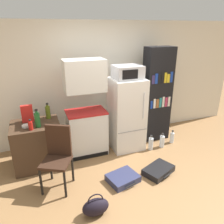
% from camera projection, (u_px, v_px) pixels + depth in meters
% --- Properties ---
extents(ground_plane, '(24.00, 24.00, 0.00)m').
position_uv_depth(ground_plane, '(143.00, 189.00, 3.36)').
color(ground_plane, olive).
extents(wall_back, '(6.40, 0.10, 2.47)m').
position_uv_depth(wall_back, '(110.00, 81.00, 4.72)').
color(wall_back, silver).
rests_on(wall_back, ground_plane).
extents(side_table, '(0.80, 0.66, 0.80)m').
position_uv_depth(side_table, '(38.00, 144.00, 3.85)').
color(side_table, '#422D1E').
rests_on(side_table, ground_plane).
extents(kitchen_hutch, '(0.74, 0.49, 1.82)m').
position_uv_depth(kitchen_hutch, '(86.00, 113.00, 4.08)').
color(kitchen_hutch, silver).
rests_on(kitchen_hutch, ground_plane).
extents(refrigerator, '(0.63, 0.62, 1.44)m').
position_uv_depth(refrigerator, '(126.00, 114.00, 4.33)').
color(refrigerator, white).
rests_on(refrigerator, ground_plane).
extents(microwave, '(0.51, 0.43, 0.24)m').
position_uv_depth(microwave, '(128.00, 72.00, 4.02)').
color(microwave, '#B7B7BC').
rests_on(microwave, refrigerator).
extents(bookshelf, '(0.58, 0.32, 1.98)m').
position_uv_depth(bookshelf, '(157.00, 95.00, 4.60)').
color(bookshelf, black).
rests_on(bookshelf, ground_plane).
extents(bottle_ketchup_red, '(0.07, 0.07, 0.18)m').
position_uv_depth(bottle_ketchup_red, '(31.00, 125.00, 3.47)').
color(bottle_ketchup_red, '#AD1914').
rests_on(bottle_ketchup_red, side_table).
extents(bottle_olive_oil, '(0.08, 0.08, 0.29)m').
position_uv_depth(bottle_olive_oil, '(48.00, 112.00, 3.90)').
color(bottle_olive_oil, '#566619').
rests_on(bottle_olive_oil, side_table).
extents(bottle_clear_short, '(0.09, 0.09, 0.15)m').
position_uv_depth(bottle_clear_short, '(36.00, 115.00, 3.90)').
color(bottle_clear_short, silver).
rests_on(bottle_clear_short, side_table).
extents(bottle_green_tall, '(0.09, 0.09, 0.31)m').
position_uv_depth(bottle_green_tall, '(37.00, 119.00, 3.55)').
color(bottle_green_tall, '#1E6028').
rests_on(bottle_green_tall, side_table).
extents(bowl, '(0.13, 0.13, 0.04)m').
position_uv_depth(bowl, '(26.00, 126.00, 3.58)').
color(bowl, silver).
rests_on(bowl, side_table).
extents(cereal_box, '(0.19, 0.07, 0.30)m').
position_uv_depth(cereal_box, '(27.00, 114.00, 3.74)').
color(cereal_box, red).
rests_on(cereal_box, side_table).
extents(chair, '(0.54, 0.54, 0.99)m').
position_uv_depth(chair, '(58.00, 152.00, 3.28)').
color(chair, black).
rests_on(chair, ground_plane).
extents(suitcase_large_flat, '(0.54, 0.48, 0.11)m').
position_uv_depth(suitcase_large_flat, '(123.00, 178.00, 3.52)').
color(suitcase_large_flat, navy).
rests_on(suitcase_large_flat, ground_plane).
extents(suitcase_small_flat, '(0.61, 0.51, 0.11)m').
position_uv_depth(suitcase_small_flat, '(158.00, 170.00, 3.72)').
color(suitcase_small_flat, black).
rests_on(suitcase_small_flat, ground_plane).
extents(handbag, '(0.36, 0.20, 0.33)m').
position_uv_depth(handbag, '(96.00, 207.00, 2.87)').
color(handbag, black).
rests_on(handbag, ground_plane).
extents(water_bottle_front, '(0.10, 0.10, 0.31)m').
position_uv_depth(water_bottle_front, '(162.00, 141.00, 4.51)').
color(water_bottle_front, silver).
rests_on(water_bottle_front, ground_plane).
extents(water_bottle_middle, '(0.09, 0.09, 0.32)m').
position_uv_depth(water_bottle_middle, '(151.00, 143.00, 4.42)').
color(water_bottle_middle, silver).
rests_on(water_bottle_middle, ground_plane).
extents(water_bottle_back, '(0.08, 0.08, 0.28)m').
position_uv_depth(water_bottle_back, '(172.00, 137.00, 4.69)').
color(water_bottle_back, silver).
rests_on(water_bottle_back, ground_plane).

